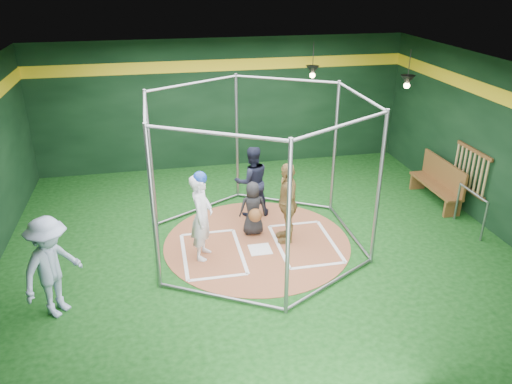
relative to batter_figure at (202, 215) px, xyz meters
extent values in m
cube|color=#0C360D|center=(1.13, 0.30, -0.91)|extent=(10.00, 9.00, 0.02)
cube|color=black|center=(1.13, 0.30, 2.60)|extent=(10.00, 9.00, 0.02)
cube|color=black|center=(1.13, 4.80, 0.85)|extent=(10.00, 0.10, 3.50)
cube|color=black|center=(1.13, -4.20, 0.85)|extent=(10.00, 0.10, 3.50)
cube|color=black|center=(6.13, 0.30, 0.85)|extent=(0.10, 9.00, 3.50)
cube|color=yellow|center=(1.13, 4.77, 1.90)|extent=(10.00, 0.01, 0.30)
cube|color=yellow|center=(6.10, 0.30, 1.90)|extent=(0.01, 9.00, 0.30)
cylinder|color=#975536|center=(1.13, 0.30, -0.89)|extent=(3.80, 3.80, 0.01)
cube|color=white|center=(1.13, 0.00, -0.88)|extent=(0.43, 0.43, 0.01)
cube|color=white|center=(0.18, 0.90, -0.88)|extent=(1.10, 0.07, 0.01)
cube|color=white|center=(0.18, -0.80, -0.88)|extent=(1.10, 0.07, 0.01)
cube|color=white|center=(-0.37, 0.05, -0.88)|extent=(0.07, 1.70, 0.01)
cube|color=white|center=(0.73, 0.05, -0.88)|extent=(0.07, 1.70, 0.01)
cube|color=white|center=(2.08, 0.90, -0.88)|extent=(1.10, 0.07, 0.01)
cube|color=white|center=(2.08, -0.80, -0.88)|extent=(1.10, 0.07, 0.01)
cube|color=white|center=(1.53, 0.05, -0.88)|extent=(0.07, 1.70, 0.01)
cube|color=white|center=(2.63, 0.05, -0.88)|extent=(0.07, 1.70, 0.01)
cylinder|color=gray|center=(3.12, 1.45, 0.60)|extent=(0.07, 0.07, 3.00)
cylinder|color=gray|center=(1.13, 2.60, 0.60)|extent=(0.07, 0.07, 3.00)
cylinder|color=gray|center=(-0.86, 1.45, 0.60)|extent=(0.07, 0.07, 3.00)
cylinder|color=gray|center=(-0.86, -0.85, 0.60)|extent=(0.07, 0.07, 3.00)
cylinder|color=gray|center=(1.13, -2.00, 0.60)|extent=(0.07, 0.07, 3.00)
cylinder|color=gray|center=(3.12, -0.85, 0.60)|extent=(0.07, 0.07, 3.00)
cylinder|color=gray|center=(2.12, 2.02, 2.05)|extent=(2.02, 1.20, 0.06)
cylinder|color=gray|center=(2.12, 2.02, -0.85)|extent=(2.02, 1.20, 0.06)
cylinder|color=gray|center=(0.13, 2.02, 2.05)|extent=(2.02, 1.20, 0.06)
cylinder|color=gray|center=(0.13, 2.02, -0.85)|extent=(2.02, 1.20, 0.06)
cylinder|color=gray|center=(-0.86, 0.30, 2.05)|extent=(0.06, 2.30, 0.06)
cylinder|color=gray|center=(-0.86, 0.30, -0.85)|extent=(0.06, 2.30, 0.06)
cylinder|color=gray|center=(0.13, -1.43, 2.05)|extent=(2.02, 1.20, 0.06)
cylinder|color=gray|center=(0.13, -1.43, -0.85)|extent=(2.02, 1.20, 0.06)
cylinder|color=gray|center=(2.12, -1.43, 2.05)|extent=(2.02, 1.20, 0.06)
cylinder|color=gray|center=(2.12, -1.43, -0.85)|extent=(2.02, 1.20, 0.06)
cylinder|color=gray|center=(3.12, 0.30, 2.05)|extent=(0.06, 2.30, 0.06)
cylinder|color=gray|center=(3.12, 0.30, -0.85)|extent=(0.06, 2.30, 0.06)
cube|color=brown|center=(6.07, 0.70, 0.60)|extent=(0.05, 1.25, 0.08)
cube|color=brown|center=(6.07, 0.70, -0.30)|extent=(0.05, 1.25, 0.08)
cylinder|color=tan|center=(6.05, 0.15, 0.15)|extent=(0.06, 0.06, 0.85)
cylinder|color=tan|center=(6.05, 0.31, 0.15)|extent=(0.06, 0.06, 0.85)
cylinder|color=tan|center=(6.05, 0.46, 0.15)|extent=(0.06, 0.06, 0.85)
cylinder|color=tan|center=(6.05, 0.62, 0.15)|extent=(0.06, 0.06, 0.85)
cylinder|color=tan|center=(6.05, 0.78, 0.15)|extent=(0.06, 0.06, 0.85)
cylinder|color=tan|center=(6.05, 0.94, 0.15)|extent=(0.06, 0.06, 0.85)
cylinder|color=tan|center=(6.05, 1.09, 0.15)|extent=(0.06, 0.06, 0.85)
cylinder|color=tan|center=(6.05, 1.25, 0.15)|extent=(0.06, 0.06, 0.85)
cone|color=black|center=(3.33, 3.90, 1.85)|extent=(0.34, 0.34, 0.22)
sphere|color=#FFD899|center=(3.33, 3.90, 1.72)|extent=(0.14, 0.14, 0.14)
cylinder|color=black|center=(3.33, 3.90, 2.20)|extent=(0.02, 0.02, 0.70)
cone|color=black|center=(5.13, 2.30, 1.85)|extent=(0.34, 0.34, 0.22)
sphere|color=#FFD899|center=(5.13, 2.30, 1.72)|extent=(0.14, 0.14, 0.14)
cylinder|color=black|center=(5.13, 2.30, 2.20)|extent=(0.02, 0.02, 0.70)
imported|color=white|center=(0.00, 0.00, -0.03)|extent=(0.60, 0.72, 1.71)
sphere|color=#163797|center=(0.00, 0.00, 0.76)|extent=(0.26, 0.26, 0.26)
imported|color=tan|center=(1.75, 0.30, -0.04)|extent=(0.49, 1.02, 1.69)
imported|color=black|center=(1.13, 0.71, -0.31)|extent=(0.57, 0.38, 1.15)
sphere|color=brown|center=(1.13, 0.46, -0.35)|extent=(0.28, 0.28, 0.28)
imported|color=black|center=(1.28, 1.57, -0.07)|extent=(0.83, 0.67, 1.62)
imported|color=#9CADCE|center=(-2.50, -1.23, -0.03)|extent=(1.19, 1.28, 1.73)
cube|color=brown|center=(5.68, 1.35, -0.48)|extent=(0.41, 1.77, 0.06)
cube|color=brown|center=(5.85, 1.35, -0.16)|extent=(0.06, 1.77, 0.59)
cube|color=brown|center=(5.68, 0.56, -0.70)|extent=(0.39, 0.08, 0.39)
cube|color=brown|center=(5.68, 2.14, -0.70)|extent=(0.39, 0.08, 0.39)
cylinder|color=gray|center=(5.68, -0.55, -0.46)|extent=(0.05, 0.05, 0.88)
cylinder|color=gray|center=(5.68, 0.43, -0.46)|extent=(0.05, 0.05, 0.88)
cylinder|color=gray|center=(5.68, -0.06, -0.04)|extent=(0.05, 0.98, 0.05)
camera|label=1|loc=(-0.69, -8.38, 4.29)|focal=35.00mm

